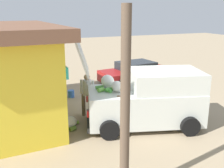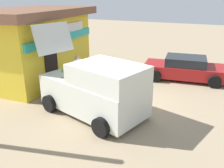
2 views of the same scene
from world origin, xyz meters
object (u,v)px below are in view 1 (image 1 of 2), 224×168
at_px(paint_bucket, 71,94).
at_px(parked_sedan, 136,72).
at_px(storefront_bar, 4,73).
at_px(delivery_van, 148,99).
at_px(vendor_standing, 87,92).
at_px(customer_bending, 109,109).
at_px(unloaded_banana_pile, 68,123).

bearing_deg(paint_bucket, parked_sedan, -73.25).
height_order(storefront_bar, delivery_van, storefront_bar).
bearing_deg(parked_sedan, vendor_standing, 132.39).
height_order(storefront_bar, parked_sedan, storefront_bar).
xyz_separation_m(customer_bending, unloaded_banana_pile, (0.86, 1.22, -0.63)).
relative_size(storefront_bar, delivery_van, 1.41).
bearing_deg(vendor_standing, storefront_bar, 74.88).
xyz_separation_m(parked_sedan, vendor_standing, (-3.76, 4.12, 0.41)).
bearing_deg(vendor_standing, unloaded_banana_pile, 129.41).
bearing_deg(customer_bending, vendor_standing, 7.83).
relative_size(delivery_van, unloaded_banana_pile, 5.75).
distance_m(vendor_standing, customer_bending, 1.69).
xyz_separation_m(parked_sedan, paint_bucket, (-1.25, 4.15, -0.40)).
height_order(unloaded_banana_pile, paint_bucket, unloaded_banana_pile).
xyz_separation_m(vendor_standing, unloaded_banana_pile, (-0.81, 0.99, -0.79)).
bearing_deg(delivery_van, parked_sedan, -23.69).
xyz_separation_m(unloaded_banana_pile, paint_bucket, (3.33, -0.96, -0.03)).
xyz_separation_m(storefront_bar, customer_bending, (-2.45, -3.13, -1.01)).
xyz_separation_m(delivery_van, vendor_standing, (1.64, 1.75, -0.01)).
xyz_separation_m(delivery_van, parked_sedan, (5.41, -2.37, -0.42)).
distance_m(storefront_bar, paint_bucket, 3.75).
bearing_deg(storefront_bar, paint_bucket, -58.97).
distance_m(customer_bending, paint_bucket, 4.24).
height_order(delivery_van, parked_sedan, delivery_van).
relative_size(storefront_bar, parked_sedan, 1.53).
height_order(delivery_van, vendor_standing, delivery_van).
height_order(delivery_van, paint_bucket, delivery_van).
relative_size(customer_bending, unloaded_banana_pile, 1.66).
relative_size(vendor_standing, unloaded_banana_pile, 2.09).
relative_size(parked_sedan, paint_bucket, 12.65).
relative_size(customer_bending, paint_bucket, 3.96).
xyz_separation_m(vendor_standing, paint_bucket, (2.51, 0.03, -0.81)).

